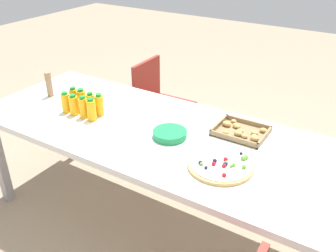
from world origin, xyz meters
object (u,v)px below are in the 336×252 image
Objects in this scene: juice_bottle_6 at (91,104)px; juice_bottle_7 at (99,105)px; juice_bottle_1 at (74,105)px; juice_bottle_2 at (83,107)px; napkin_stack at (107,90)px; cardboard_tube at (49,84)px; juice_bottle_3 at (91,110)px; juice_bottle_5 at (82,100)px; snack_tray at (241,131)px; chair_far_left at (158,100)px; party_table at (172,143)px; juice_bottle_4 at (74,98)px; fruit_pizza at (221,165)px; plate_stack at (169,134)px; juice_bottle_0 at (66,103)px.

juice_bottle_7 is at bearing 6.85° from juice_bottle_6.
juice_bottle_1 is 0.95× the size of juice_bottle_2.
juice_bottle_2 is 0.07m from juice_bottle_6.
napkin_stack is (-0.07, 0.41, -0.06)m from juice_bottle_1.
juice_bottle_6 is 0.44m from cardboard_tube.
napkin_stack is (-0.22, 0.41, -0.06)m from juice_bottle_3.
juice_bottle_5 is 0.50× the size of snack_tray.
party_table is at bearing 37.03° from chair_far_left.
fruit_pizza is at bearing -5.72° from juice_bottle_4.
fruit_pizza is (0.97, -0.11, -0.06)m from juice_bottle_6.
napkin_stack is (-0.15, 0.41, -0.06)m from juice_bottle_2.
juice_bottle_7 is at bearing 172.44° from fruit_pizza.
juice_bottle_3 reaches higher than plate_stack.
juice_bottle_1 is 0.95× the size of juice_bottle_6.
juice_bottle_3 is at bearing -0.03° from juice_bottle_2.
juice_bottle_4 reaches higher than party_table.
juice_bottle_3 is 0.83× the size of cardboard_tube.
juice_bottle_5 is 1.02× the size of juice_bottle_7.
juice_bottle_4 reaches higher than juice_bottle_1.
juice_bottle_7 is (0.21, 0.08, 0.00)m from juice_bottle_0.
juice_bottle_3 reaches higher than napkin_stack.
juice_bottle_0 is 0.97× the size of juice_bottle_7.
cardboard_tube reaches higher than juice_bottle_5.
napkin_stack is 0.41m from cardboard_tube.
plate_stack is (0.59, 0.08, -0.05)m from juice_bottle_2.
juice_bottle_1 is at bearing -179.45° from juice_bottle_3.
juice_bottle_4 reaches higher than juice_bottle_2.
party_table is at bearing 158.62° from fruit_pizza.
juice_bottle_2 is at bearing -15.33° from cardboard_tube.
juice_bottle_7 reaches higher than chair_far_left.
juice_bottle_5 is at bearing -177.33° from party_table.
juice_bottle_5 is 0.84× the size of cardboard_tube.
juice_bottle_6 is (0.08, 0.07, 0.00)m from juice_bottle_1.
juice_bottle_3 and juice_bottle_4 have the same top height.
juice_bottle_4 is 1.11m from snack_tray.
juice_bottle_5 reaches higher than juice_bottle_2.
juice_bottle_5 is 1.03× the size of juice_bottle_6.
juice_bottle_2 is 0.44m from napkin_stack.
snack_tray is at bearing -3.79° from napkin_stack.
party_table is at bearing 11.29° from juice_bottle_3.
plate_stack is at bearing -0.23° from juice_bottle_7.
snack_tray is 1.67× the size of cardboard_tube.
chair_far_left is at bearing 86.56° from juice_bottle_5.
cardboard_tube is (-0.28, -0.29, 0.08)m from napkin_stack.
snack_tray is (0.33, 0.23, 0.07)m from party_table.
juice_bottle_6 is (0.15, 0.07, 0.00)m from juice_bottle_0.
party_table is at bearing 80.84° from plate_stack.
cardboard_tube is at bearing 166.64° from juice_bottle_3.
juice_bottle_6 is 0.43× the size of fruit_pizza.
juice_bottle_6 is 0.07m from juice_bottle_7.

